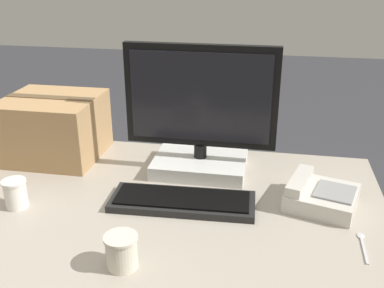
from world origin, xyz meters
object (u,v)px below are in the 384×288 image
(desk_phone, at_px, (320,196))
(paper_cup_left, at_px, (16,194))
(monitor, at_px, (200,124))
(cardboard_box, at_px, (54,127))
(spoon, at_px, (363,243))
(paper_cup_right, at_px, (122,251))
(keyboard, at_px, (182,201))

(desk_phone, bearing_deg, paper_cup_left, -152.95)
(monitor, height_order, paper_cup_left, monitor)
(cardboard_box, bearing_deg, monitor, -2.64)
(paper_cup_left, xyz_separation_m, spoon, (1.00, -0.01, -0.04))
(desk_phone, bearing_deg, paper_cup_right, -125.86)
(keyboard, xyz_separation_m, paper_cup_left, (-0.49, -0.10, 0.03))
(paper_cup_right, height_order, spoon, paper_cup_right)
(desk_phone, height_order, paper_cup_left, paper_cup_left)
(paper_cup_right, bearing_deg, spoon, 18.72)
(paper_cup_right, distance_m, spoon, 0.63)
(paper_cup_right, xyz_separation_m, spoon, (0.59, 0.20, -0.04))
(paper_cup_left, xyz_separation_m, cardboard_box, (-0.05, 0.38, 0.07))
(spoon, bearing_deg, keyboard, 79.21)
(keyboard, height_order, paper_cup_left, paper_cup_left)
(paper_cup_right, distance_m, cardboard_box, 0.75)
(keyboard, relative_size, paper_cup_right, 5.14)
(monitor, relative_size, keyboard, 1.16)
(monitor, bearing_deg, keyboard, -92.92)
(paper_cup_left, height_order, cardboard_box, cardboard_box)
(paper_cup_left, distance_m, paper_cup_right, 0.46)
(monitor, relative_size, paper_cup_left, 5.82)
(monitor, height_order, cardboard_box, monitor)
(paper_cup_left, distance_m, spoon, 1.00)
(paper_cup_right, bearing_deg, cardboard_box, 127.66)
(keyboard, bearing_deg, desk_phone, 8.07)
(desk_phone, bearing_deg, keyboard, -153.33)
(monitor, height_order, paper_cup_right, monitor)
(desk_phone, height_order, cardboard_box, cardboard_box)
(monitor, xyz_separation_m, spoon, (0.49, -0.36, -0.17))
(keyboard, relative_size, desk_phone, 1.83)
(monitor, relative_size, spoon, 3.70)
(keyboard, distance_m, paper_cup_right, 0.32)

